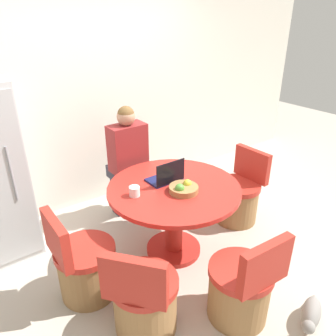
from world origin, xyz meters
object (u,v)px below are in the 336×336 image
object	(u,v)px
chair_near_left_corner	(144,301)
chair_right_side	(238,198)
dining_table	(174,205)
laptop	(166,177)
fruit_bowl	(183,188)
person_seated	(126,159)
cat	(311,314)
chair_near_camera	(241,289)
chair_left_side	(85,267)

from	to	relation	value
chair_near_left_corner	chair_right_side	bearing A→B (deg)	-108.99
dining_table	chair_right_side	world-z (taller)	chair_right_side
laptop	dining_table	bearing A→B (deg)	93.58
dining_table	laptop	world-z (taller)	laptop
chair_near_left_corner	fruit_bowl	distance (m)	1.00
person_seated	cat	bearing A→B (deg)	99.06
chair_near_camera	laptop	bearing A→B (deg)	-89.11
chair_near_camera	cat	distance (m)	0.58
fruit_bowl	laptop	bearing A→B (deg)	92.36
dining_table	chair_near_camera	xyz separation A→B (m)	(-0.07, -0.93, -0.27)
fruit_bowl	dining_table	bearing A→B (deg)	91.19
chair_near_left_corner	laptop	bearing A→B (deg)	-84.35
chair_near_left_corner	cat	world-z (taller)	chair_near_left_corner
dining_table	chair_near_left_corner	distance (m)	0.97
chair_near_camera	fruit_bowl	bearing A→B (deg)	-90.85
chair_right_side	chair_near_camera	xyz separation A→B (m)	(-1.00, -0.95, 0.00)
chair_right_side	chair_left_side	bearing A→B (deg)	-90.75
dining_table	laptop	bearing A→B (deg)	93.58
person_seated	chair_left_side	bearing A→B (deg)	42.39
dining_table	person_seated	size ratio (longest dim) A/B	0.93
dining_table	cat	bearing A→B (deg)	-76.23
person_seated	fruit_bowl	distance (m)	0.97
chair_left_side	chair_near_left_corner	size ratio (longest dim) A/B	1.00
dining_table	cat	distance (m)	1.43
chair_right_side	cat	xyz separation A→B (m)	(-0.61, -1.33, -0.18)
dining_table	laptop	distance (m)	0.28
person_seated	cat	world-z (taller)	person_seated
chair_right_side	chair_left_side	distance (m)	1.87
chair_left_side	fruit_bowl	xyz separation A→B (m)	(0.94, -0.14, 0.50)
fruit_bowl	chair_left_side	bearing A→B (deg)	171.60
chair_near_camera	chair_near_left_corner	xyz separation A→B (m)	(-0.66, 0.35, 0.00)
dining_table	fruit_bowl	bearing A→B (deg)	-88.81
chair_near_left_corner	cat	bearing A→B (deg)	-163.66
laptop	fruit_bowl	size ratio (longest dim) A/B	1.20
person_seated	cat	distance (m)	2.28
dining_table	laptop	size ratio (longest dim) A/B	3.93
dining_table	person_seated	xyz separation A→B (m)	(-0.02, 0.84, 0.18)
chair_right_side	chair_near_left_corner	size ratio (longest dim) A/B	1.00
chair_right_side	cat	world-z (taller)	chair_right_side
laptop	cat	world-z (taller)	laptop
dining_table	person_seated	world-z (taller)	person_seated
chair_right_side	cat	distance (m)	1.48
person_seated	chair_right_side	bearing A→B (deg)	139.05
dining_table	chair_left_side	bearing A→B (deg)	179.36
chair_near_left_corner	fruit_bowl	bearing A→B (deg)	-96.75
chair_near_left_corner	chair_near_camera	bearing A→B (deg)	-156.49
chair_near_camera	dining_table	bearing A→B (deg)	-90.00
laptop	fruit_bowl	bearing A→B (deg)	92.36
dining_table	chair_left_side	distance (m)	0.97
chair_near_left_corner	laptop	xyz separation A→B (m)	(0.72, 0.71, 0.52)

